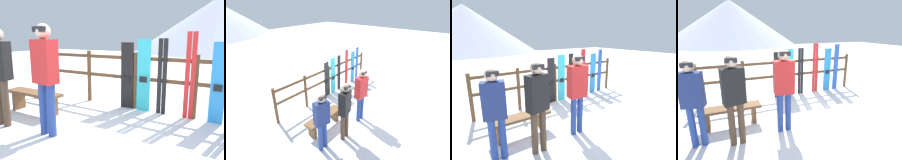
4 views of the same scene
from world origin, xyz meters
The scene contains 12 objects.
ground_plane centered at (0.00, 0.00, 0.00)m, with size 40.00×40.00×0.00m, color white.
fence centered at (0.00, 1.87, 0.75)m, with size 5.19×0.10×1.28m.
bench centered at (-1.75, 0.52, 0.35)m, with size 1.36×0.36×0.47m.
person_navy centered at (-2.39, -0.02, 1.00)m, with size 0.43×0.30×1.69m.
person_red centered at (-0.68, -0.12, 1.07)m, with size 0.43×0.27×1.81m.
person_black centered at (-1.70, -0.23, 1.05)m, with size 0.44×0.30×1.76m.
snowboard_black_stripe centered at (-0.18, 1.81, 0.74)m, with size 0.29×0.09×1.49m.
snowboard_cyan centered at (0.21, 1.81, 0.78)m, with size 0.30×0.07×1.57m.
ski_pair_black centered at (0.62, 1.82, 0.79)m, with size 0.20×0.02×1.58m.
ski_pair_red centered at (1.17, 1.82, 0.86)m, with size 0.19×0.02×1.71m.
snowboard_blue centered at (1.67, 1.81, 0.76)m, with size 0.27×0.06×1.53m.
ski_pair_blue centered at (2.04, 1.82, 0.83)m, with size 0.20×0.02×1.66m.
Camera 2 is at (-4.94, -2.60, 3.72)m, focal length 28.00 mm.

